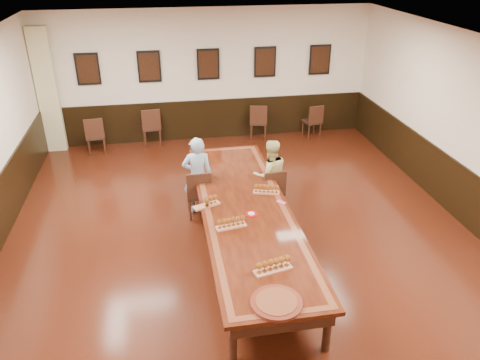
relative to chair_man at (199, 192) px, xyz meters
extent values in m
cube|color=black|center=(0.64, -1.17, -0.48)|extent=(8.00, 10.00, 0.02)
cube|color=white|center=(0.64, -1.17, 2.74)|extent=(8.00, 10.00, 0.02)
cube|color=#EEDEC7|center=(0.64, 3.84, 1.13)|extent=(8.00, 0.02, 3.20)
imported|color=#4D87C1|center=(0.00, 0.10, 0.28)|extent=(0.55, 0.36, 1.49)
imported|color=#DDD98A|center=(1.33, 0.03, 0.22)|extent=(0.74, 0.60, 1.37)
cube|color=#DC4981|center=(1.24, -1.10, 0.29)|extent=(0.15, 0.17, 0.01)
cube|color=beige|center=(-3.11, 3.65, 0.98)|extent=(0.45, 0.18, 2.90)
cube|color=black|center=(0.64, 3.81, 0.03)|extent=(7.98, 0.04, 1.00)
cube|color=black|center=(4.62, -1.17, 0.03)|extent=(0.04, 9.98, 1.00)
cube|color=black|center=(0.64, -1.17, 0.25)|extent=(1.40, 5.00, 0.06)
cube|color=brown|center=(0.64, -1.17, 0.28)|extent=(1.28, 4.88, 0.00)
cube|color=black|center=(0.64, -1.17, 0.29)|extent=(1.10, 4.70, 0.00)
cube|color=black|center=(0.64, -1.17, 0.10)|extent=(1.25, 4.85, 0.18)
cylinder|color=black|center=(0.06, -3.49, -0.12)|extent=(0.10, 0.10, 0.69)
cylinder|color=black|center=(1.22, -3.49, -0.12)|extent=(0.10, 0.10, 0.69)
cylinder|color=black|center=(0.06, 1.15, -0.12)|extent=(0.10, 0.10, 0.69)
cylinder|color=black|center=(1.22, 1.15, -0.12)|extent=(0.10, 0.10, 0.69)
cube|color=black|center=(-2.16, 3.77, 1.43)|extent=(0.54, 0.03, 0.74)
cube|color=black|center=(-2.16, 3.75, 1.43)|extent=(0.46, 0.01, 0.64)
cube|color=black|center=(-0.76, 3.77, 1.43)|extent=(0.54, 0.03, 0.74)
cube|color=black|center=(-0.76, 3.75, 1.43)|extent=(0.46, 0.01, 0.64)
cube|color=black|center=(0.64, 3.77, 1.43)|extent=(0.54, 0.03, 0.74)
cube|color=black|center=(0.64, 3.75, 1.43)|extent=(0.46, 0.01, 0.64)
cube|color=black|center=(2.04, 3.77, 1.43)|extent=(0.54, 0.03, 0.74)
cube|color=black|center=(2.04, 3.75, 1.43)|extent=(0.46, 0.01, 0.64)
cube|color=black|center=(3.44, 3.77, 1.43)|extent=(0.54, 0.03, 0.74)
cube|color=black|center=(3.44, 3.75, 1.43)|extent=(0.46, 0.01, 0.64)
cube|color=#AF6549|center=(0.04, -1.01, 0.30)|extent=(0.46, 0.28, 0.03)
cube|color=#AF6549|center=(1.08, -0.75, 0.30)|extent=(0.46, 0.25, 0.03)
cube|color=#AF6549|center=(0.33, -1.69, 0.30)|extent=(0.47, 0.22, 0.03)
cube|color=#AF6549|center=(0.70, -2.80, 0.30)|extent=(0.53, 0.27, 0.03)
cylinder|color=#B00B0E|center=(0.70, -1.39, 0.29)|extent=(0.19, 0.19, 0.02)
cylinder|color=silver|center=(0.70, -1.39, 0.30)|extent=(0.10, 0.10, 0.01)
cylinder|color=#4F180F|center=(0.60, -3.41, 0.30)|extent=(0.67, 0.67, 0.04)
cylinder|color=brown|center=(0.60, -3.41, 0.33)|extent=(0.53, 0.53, 0.01)
camera|label=1|loc=(-0.55, -7.47, 4.04)|focal=35.00mm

